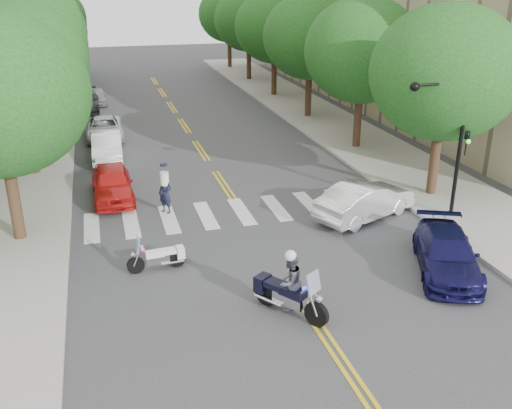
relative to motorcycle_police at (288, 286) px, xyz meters
name	(u,v)px	position (x,y,z in m)	size (l,w,h in m)	color
ground	(291,286)	(0.64, 1.51, -0.94)	(140.00, 140.00, 0.00)	#38383A
sidewalk_left	(34,135)	(-8.86, 23.51, -0.86)	(5.00, 60.00, 0.15)	#9E9991
sidewalk_right	(317,116)	(10.14, 23.51, -0.86)	(5.00, 60.00, 0.15)	#9E9991
tree_l_1	(20,63)	(-8.16, 15.51, 4.62)	(6.40, 6.40, 8.45)	#382316
tree_l_2	(33,44)	(-8.16, 23.51, 4.62)	(6.40, 6.40, 8.45)	#382316
tree_l_3	(42,32)	(-8.16, 31.51, 4.62)	(6.40, 6.40, 8.45)	#382316
tree_l_4	(48,24)	(-8.16, 39.51, 4.62)	(6.40, 6.40, 8.45)	#382316
tree_l_5	(52,17)	(-8.16, 47.51, 4.62)	(6.40, 6.40, 8.45)	#382316
tree_r_0	(445,73)	(9.44, 7.51, 4.62)	(6.40, 6.40, 8.45)	#382316
tree_r_1	(362,50)	(9.44, 15.51, 4.62)	(6.40, 6.40, 8.45)	#382316
tree_r_2	(310,36)	(9.44, 23.51, 4.62)	(6.40, 6.40, 8.45)	#382316
tree_r_3	(275,27)	(9.44, 31.51, 4.62)	(6.40, 6.40, 8.45)	#382316
tree_r_4	(249,20)	(9.44, 39.51, 4.62)	(6.40, 6.40, 8.45)	#382316
tree_r_5	(229,14)	(9.44, 47.51, 4.62)	(6.40, 6.40, 8.45)	#382316
traffic_signal_pole	(451,131)	(8.36, 5.01, 2.79)	(2.82, 0.42, 6.00)	black
motorcycle_police	(288,286)	(0.00, 0.00, 0.00)	(1.72, 2.27, 2.11)	black
motorcycle_parked	(161,257)	(-3.26, 3.80, -0.48)	(2.01, 0.55, 1.30)	black
officer_standing	(165,193)	(-2.47, 8.76, -0.06)	(0.64, 0.42, 1.75)	black
convertible	(365,200)	(5.39, 6.01, -0.17)	(1.63, 4.67, 1.54)	white
sedan_blue	(447,254)	(6.00, 1.01, -0.26)	(1.88, 4.64, 1.35)	#0F0E3B
parked_car_a	(112,183)	(-4.56, 11.01, -0.19)	(1.76, 4.38, 1.49)	red
parked_car_b	(107,146)	(-4.56, 17.19, -0.20)	(1.55, 4.45, 1.47)	white
parked_car_c	(104,128)	(-4.56, 21.62, -0.28)	(2.17, 4.70, 1.31)	silver
parked_car_d	(85,101)	(-5.66, 30.01, -0.23)	(1.98, 4.86, 1.41)	black
parked_car_e	(97,97)	(-4.79, 32.17, -0.34)	(1.40, 3.48, 1.19)	gray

